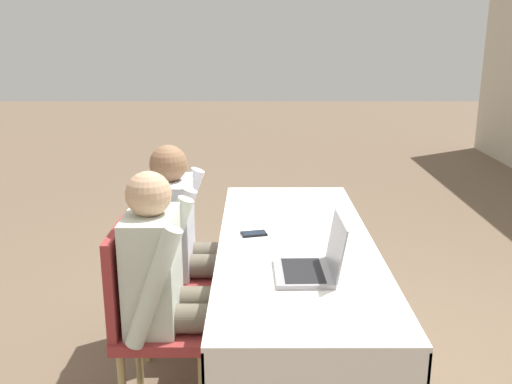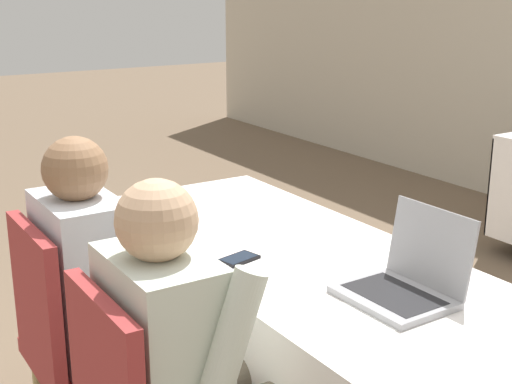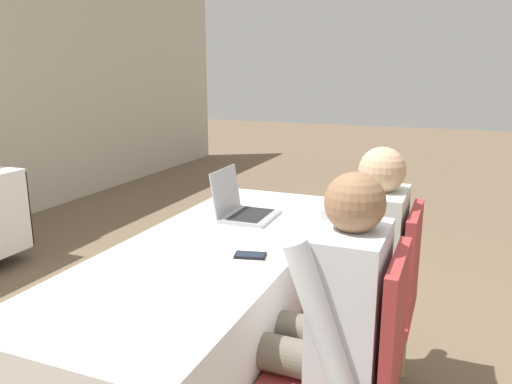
{
  "view_description": "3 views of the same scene",
  "coord_description": "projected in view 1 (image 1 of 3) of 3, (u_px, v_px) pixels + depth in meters",
  "views": [
    {
      "loc": [
        2.64,
        -0.2,
        1.74
      ],
      "look_at": [
        0.0,
        -0.2,
        0.99
      ],
      "focal_mm": 40.0,
      "sensor_mm": 36.0,
      "label": 1
    },
    {
      "loc": [
        1.76,
        -1.32,
        1.6
      ],
      "look_at": [
        0.0,
        -0.2,
        0.99
      ],
      "focal_mm": 50.0,
      "sensor_mm": 36.0,
      "label": 2
    },
    {
      "loc": [
        -1.84,
        -0.95,
        1.48
      ],
      "look_at": [
        0.0,
        -0.2,
        0.99
      ],
      "focal_mm": 35.0,
      "sensor_mm": 36.0,
      "label": 3
    }
  ],
  "objects": [
    {
      "name": "conference_table_near",
      "position": [
        295.0,
        274.0,
        2.86
      ],
      "size": [
        1.98,
        0.76,
        0.74
      ],
      "color": "white",
      "rests_on": "ground_plane"
    },
    {
      "name": "chair_near_left",
      "position": [
        168.0,
        263.0,
        3.16
      ],
      "size": [
        0.44,
        0.44,
        0.91
      ],
      "rotation": [
        0.0,
        0.0,
        3.14
      ],
      "color": "tan",
      "rests_on": "ground_plane"
    },
    {
      "name": "paper_centre_table",
      "position": [
        257.0,
        278.0,
        2.38
      ],
      "size": [
        0.21,
        0.3,
        0.0
      ],
      "rotation": [
        0.0,
        0.0,
        -0.02
      ],
      "color": "white",
      "rests_on": "conference_table_near"
    },
    {
      "name": "cell_phone",
      "position": [
        254.0,
        234.0,
        2.89
      ],
      "size": [
        0.1,
        0.14,
        0.01
      ],
      "rotation": [
        0.0,
        0.0,
        0.23
      ],
      "color": "black",
      "rests_on": "conference_table_near"
    },
    {
      "name": "ground_plane",
      "position": [
        293.0,
        372.0,
        3.02
      ],
      "size": [
        24.0,
        24.0,
        0.0
      ],
      "primitive_type": "plane",
      "color": "brown"
    },
    {
      "name": "paper_beside_laptop",
      "position": [
        293.0,
        203.0,
        3.42
      ],
      "size": [
        0.28,
        0.34,
        0.0
      ],
      "rotation": [
        0.0,
        0.0,
        0.28
      ],
      "color": "white",
      "rests_on": "conference_table_near"
    },
    {
      "name": "person_white_shirt",
      "position": [
        170.0,
        281.0,
        2.56
      ],
      "size": [
        0.5,
        0.52,
        1.17
      ],
      "rotation": [
        0.0,
        0.0,
        3.14
      ],
      "color": "#665B4C",
      "rests_on": "ground_plane"
    },
    {
      "name": "laptop",
      "position": [
        313.0,
        264.0,
        2.41
      ],
      "size": [
        0.31,
        0.29,
        0.25
      ],
      "rotation": [
        0.0,
        0.0,
        0.02
      ],
      "color": "#99999E",
      "rests_on": "conference_table_near"
    },
    {
      "name": "person_checkered_shirt",
      "position": [
        186.0,
        236.0,
        3.11
      ],
      "size": [
        0.5,
        0.52,
        1.17
      ],
      "rotation": [
        0.0,
        0.0,
        3.14
      ],
      "color": "#665B4C",
      "rests_on": "ground_plane"
    },
    {
      "name": "chair_near_right",
      "position": [
        149.0,
        313.0,
        2.6
      ],
      "size": [
        0.44,
        0.44,
        0.91
      ],
      "rotation": [
        0.0,
        0.0,
        3.14
      ],
      "color": "tan",
      "rests_on": "ground_plane"
    }
  ]
}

